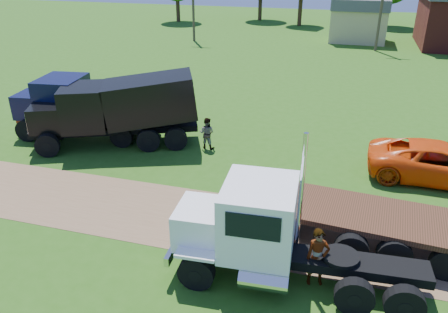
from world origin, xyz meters
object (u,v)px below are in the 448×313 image
(orange_pickup, at_px, (440,163))
(spectator_a, at_px, (317,257))
(flatbed_trailer, at_px, (363,218))
(navy_truck, at_px, (76,107))
(white_semi_tractor, at_px, (261,231))
(black_dump_truck, at_px, (121,107))

(orange_pickup, bearing_deg, spectator_a, 152.75)
(flatbed_trailer, relative_size, spectator_a, 4.51)
(navy_truck, relative_size, orange_pickup, 1.25)
(white_semi_tractor, xyz_separation_m, flatbed_trailer, (3.06, 2.72, -0.67))
(black_dump_truck, bearing_deg, orange_pickup, -22.72)
(black_dump_truck, relative_size, flatbed_trailer, 0.99)
(black_dump_truck, distance_m, spectator_a, 13.63)
(white_semi_tractor, distance_m, navy_truck, 14.78)
(white_semi_tractor, bearing_deg, spectator_a, -2.26)
(white_semi_tractor, bearing_deg, black_dump_truck, 134.56)
(white_semi_tractor, relative_size, flatbed_trailer, 0.90)
(black_dump_truck, distance_m, flatbed_trailer, 13.40)
(white_semi_tractor, xyz_separation_m, black_dump_truck, (-9.14, 8.17, 0.45))
(flatbed_trailer, bearing_deg, spectator_a, -111.27)
(white_semi_tractor, distance_m, orange_pickup, 10.59)
(black_dump_truck, distance_m, orange_pickup, 15.52)
(black_dump_truck, height_order, spectator_a, black_dump_truck)
(flatbed_trailer, bearing_deg, navy_truck, 163.72)
(black_dump_truck, height_order, orange_pickup, black_dump_truck)
(navy_truck, height_order, spectator_a, navy_truck)
(orange_pickup, relative_size, spectator_a, 3.17)
(flatbed_trailer, distance_m, spectator_a, 2.98)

